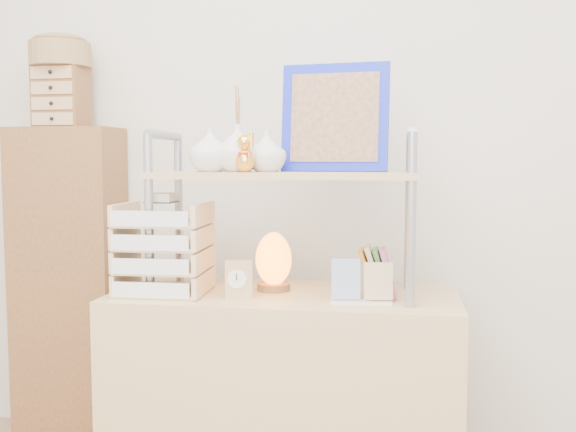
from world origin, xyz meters
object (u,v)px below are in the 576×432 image
cabinet (70,285)px  letter_tray (163,253)px  desk (284,397)px  salt_lamp (273,261)px

cabinet → letter_tray: size_ratio=3.86×
desk → letter_tray: letter_tray is taller
cabinet → salt_lamp: 1.03m
cabinet → salt_lamp: bearing=-17.9°
desk → salt_lamp: size_ratio=5.75×
cabinet → salt_lamp: (0.96, -0.33, 0.18)m
cabinet → letter_tray: 0.77m
letter_tray → cabinet: bearing=143.3°
desk → letter_tray: size_ratio=3.43×
letter_tray → desk: bearing=9.6°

